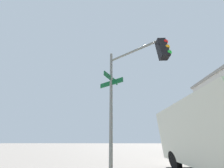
% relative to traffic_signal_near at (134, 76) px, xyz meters
% --- Properties ---
extents(traffic_signal_near, '(1.72, 2.51, 5.31)m').
position_rel_traffic_signal_near_xyz_m(traffic_signal_near, '(0.00, 0.00, 0.00)').
color(traffic_signal_near, slate).
rests_on(traffic_signal_near, ground_plane).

